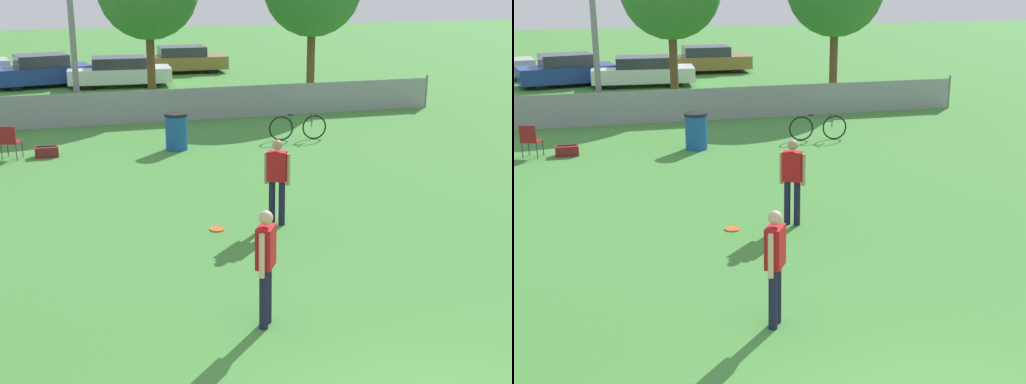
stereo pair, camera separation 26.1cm
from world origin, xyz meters
The scene contains 11 objects.
fence_backline centered at (0.00, 18.00, 0.55)m, with size 19.27×0.07×1.21m.
player_thrower_red centered at (0.33, 7.25, 1.00)m, with size 0.46×0.38×1.75m.
player_defender_red centered at (-1.12, 3.22, 1.00)m, with size 0.38×0.46×1.75m.
frisbee_disc centered at (-0.89, 7.27, 0.01)m, with size 0.30×0.30×0.03m.
folding_chair_sideline centered at (-5.01, 14.19, 0.53)m, with size 0.60×0.60×0.92m.
bicycle_sideline centered at (3.22, 14.22, 0.38)m, with size 1.76×0.44×0.79m.
trash_bin centered at (-0.50, 14.04, 0.53)m, with size 0.65×0.65×1.05m.
gear_bag_sideline centered at (-4.08, 14.21, 0.14)m, with size 0.62×0.34×0.31m.
parked_car_blue centered at (-4.14, 27.22, 0.67)m, with size 4.45×2.59×1.39m.
parked_car_white centered at (-0.88, 26.24, 0.64)m, with size 4.54×2.04×1.29m.
parked_car_tan centered at (2.59, 29.89, 0.64)m, with size 4.39×1.93×1.30m.
Camera 1 is at (-3.82, -5.63, 4.90)m, focal length 50.00 mm.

